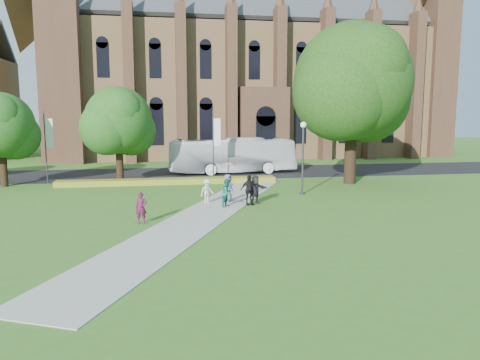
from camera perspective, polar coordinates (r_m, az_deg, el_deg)
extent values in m
plane|color=#456B20|center=(26.51, -3.90, -4.58)|extent=(160.00, 160.00, 0.00)
cube|color=black|center=(46.18, -6.38, 0.84)|extent=(160.00, 10.00, 0.02)
cube|color=#B2B2A8|center=(27.48, -4.11, -4.08)|extent=(15.58, 28.54, 0.04)
cube|color=gold|center=(39.35, -8.72, -0.15)|extent=(18.00, 1.40, 0.45)
cube|color=brown|center=(66.98, 1.22, 10.40)|extent=(52.00, 16.00, 17.00)
cube|color=#503425|center=(60.14, -21.54, 12.02)|extent=(3.50, 3.50, 21.00)
cube|color=#503425|center=(69.60, 23.05, 11.33)|extent=(3.50, 3.50, 21.00)
cube|color=#503425|center=(58.13, 2.88, 6.80)|extent=(6.00, 2.50, 9.00)
cylinder|color=#38383D|center=(33.94, 7.65, 2.26)|extent=(0.14, 0.14, 4.80)
sphere|color=white|center=(33.78, 7.74, 6.69)|extent=(0.44, 0.44, 0.44)
cylinder|color=#38383D|center=(34.25, 7.58, -1.61)|extent=(0.36, 0.36, 0.15)
cylinder|color=#332114|center=(39.97, 13.33, 4.28)|extent=(0.96, 0.96, 6.60)
sphere|color=#1B380F|center=(39.98, 13.57, 11.59)|extent=(9.60, 9.60, 9.60)
cylinder|color=#332114|center=(41.84, -26.90, 1.89)|extent=(0.56, 0.56, 3.85)
sphere|color=#234715|center=(41.67, -27.16, 5.96)|extent=(5.20, 5.20, 5.20)
cylinder|color=#332114|center=(40.57, -14.47, 2.54)|extent=(0.60, 0.60, 4.12)
sphere|color=#234715|center=(40.40, -14.63, 7.05)|extent=(5.60, 5.60, 5.60)
cylinder|color=#38383D|center=(41.29, -3.28, 4.19)|extent=(0.10, 0.10, 6.00)
cube|color=white|center=(41.27, -2.81, 5.85)|extent=(0.60, 0.02, 2.40)
cylinder|color=#38383D|center=(42.12, -22.61, 3.65)|extent=(0.10, 0.10, 6.00)
cube|color=white|center=(41.98, -22.23, 5.30)|extent=(0.60, 0.02, 2.40)
imported|color=silver|center=(45.74, -0.91, 3.01)|extent=(12.60, 3.84, 3.46)
imported|color=#591437|center=(25.36, -11.96, -3.32)|extent=(0.62, 0.42, 1.65)
imported|color=#166F5D|center=(29.10, -1.56, -1.59)|extent=(1.04, 1.08, 1.75)
imported|color=silver|center=(30.37, -4.04, -1.37)|extent=(1.17, 1.01, 1.57)
imported|color=black|center=(29.77, 1.09, -1.21)|extent=(1.19, 0.69, 1.91)
imported|color=slate|center=(30.82, -1.50, -0.97)|extent=(1.05, 1.02, 1.82)
imported|color=#242228|center=(30.10, 1.89, -1.17)|extent=(1.74, 1.37, 1.85)
imported|color=#DA9AB6|center=(30.77, -1.20, 1.41)|extent=(1.04, 1.04, 0.73)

